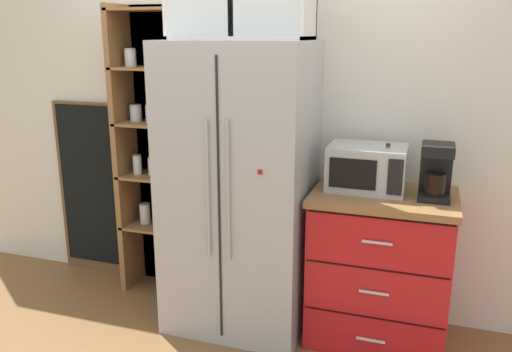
{
  "coord_description": "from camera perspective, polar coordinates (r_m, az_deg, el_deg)",
  "views": [
    {
      "loc": [
        1.06,
        -2.87,
        1.8
      ],
      "look_at": [
        0.1,
        0.01,
        0.97
      ],
      "focal_mm": 36.67,
      "sensor_mm": 36.0,
      "label": 1
    }
  ],
  "objects": [
    {
      "name": "bottle_amber",
      "position": [
        3.07,
        14.04,
        0.56
      ],
      "size": [
        0.06,
        0.06,
        0.28
      ],
      "color": "brown",
      "rests_on": "counter_cabinet"
    },
    {
      "name": "chalkboard_menu",
      "position": [
        4.13,
        -17.19,
        -1.37
      ],
      "size": [
        0.6,
        0.04,
        1.32
      ],
      "color": "brown",
      "rests_on": "ground"
    },
    {
      "name": "coffee_maker",
      "position": [
        3.03,
        19.04,
        0.56
      ],
      "size": [
        0.17,
        0.2,
        0.31
      ],
      "color": "black",
      "rests_on": "counter_cabinet"
    },
    {
      "name": "ground_plane",
      "position": [
        3.55,
        -1.64,
        -15.2
      ],
      "size": [
        10.68,
        10.68,
        0.0
      ],
      "primitive_type": "plane",
      "color": "brown"
    },
    {
      "name": "wall_back_cream",
      "position": [
        3.48,
        0.48,
        6.6
      ],
      "size": [
        4.98,
        0.1,
        2.55
      ],
      "primitive_type": "cube",
      "color": "silver",
      "rests_on": "ground"
    },
    {
      "name": "pantry_shelf_column",
      "position": [
        3.69,
        -10.68,
        2.82
      ],
      "size": [
        0.53,
        0.31,
        1.99
      ],
      "color": "brown",
      "rests_on": "ground"
    },
    {
      "name": "refrigerator",
      "position": [
        3.2,
        -1.7,
        -1.37
      ],
      "size": [
        0.85,
        0.7,
        1.77
      ],
      "color": "#ADAFB5",
      "rests_on": "ground"
    },
    {
      "name": "microwave",
      "position": [
        3.09,
        12.01,
        0.88
      ],
      "size": [
        0.44,
        0.33,
        0.26
      ],
      "color": "#ADAFB5",
      "rests_on": "counter_cabinet"
    },
    {
      "name": "counter_cabinet",
      "position": [
        3.23,
        13.32,
        -9.63
      ],
      "size": [
        0.81,
        0.6,
        0.92
      ],
      "color": "red",
      "rests_on": "ground"
    },
    {
      "name": "mug_sage",
      "position": [
        3.01,
        13.84,
        -1.29
      ],
      "size": [
        0.11,
        0.08,
        0.09
      ],
      "color": "#8CA37F",
      "rests_on": "counter_cabinet"
    }
  ]
}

